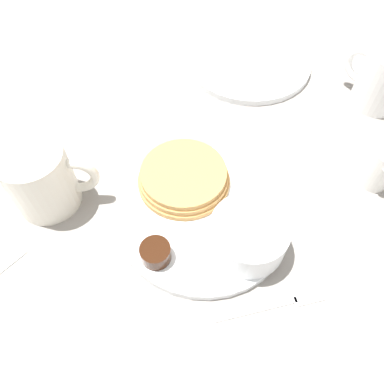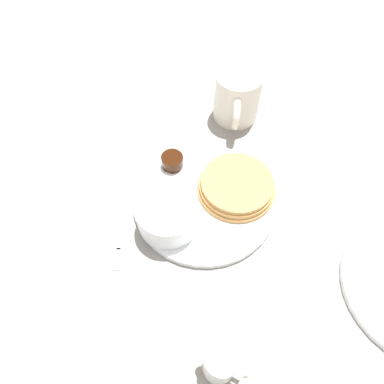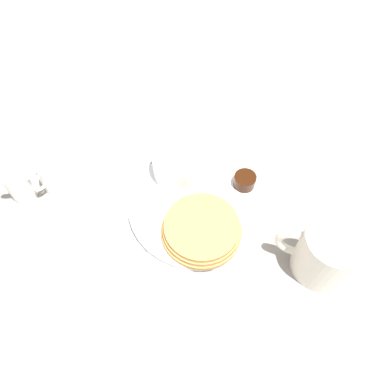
{
  "view_description": "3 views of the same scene",
  "coord_description": "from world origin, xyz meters",
  "px_view_note": "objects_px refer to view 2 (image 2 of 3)",
  "views": [
    {
      "loc": [
        0.18,
        -0.22,
        0.46
      ],
      "look_at": [
        -0.02,
        -0.01,
        0.05
      ],
      "focal_mm": 35.0,
      "sensor_mm": 36.0,
      "label": 1
    },
    {
      "loc": [
        0.23,
        0.26,
        0.56
      ],
      "look_at": [
        0.01,
        -0.02,
        0.03
      ],
      "focal_mm": 35.0,
      "sensor_mm": 36.0,
      "label": 2
    },
    {
      "loc": [
        -0.31,
        0.15,
        0.58
      ],
      "look_at": [
        0.02,
        0.0,
        0.03
      ],
      "focal_mm": 35.0,
      "sensor_mm": 36.0,
      "label": 3
    }
  ],
  "objects_px": {
    "coffee_mug": "(237,97)",
    "creamer_pitcher_near": "(220,364)",
    "bowl": "(167,214)",
    "plate": "(204,201)",
    "fork": "(119,239)"
  },
  "relations": [
    {
      "from": "coffee_mug",
      "to": "creamer_pitcher_near",
      "type": "bearing_deg",
      "value": 46.23
    },
    {
      "from": "creamer_pitcher_near",
      "to": "coffee_mug",
      "type": "bearing_deg",
      "value": -133.77
    },
    {
      "from": "bowl",
      "to": "coffee_mug",
      "type": "relative_size",
      "value": 0.93
    },
    {
      "from": "creamer_pitcher_near",
      "to": "plate",
      "type": "bearing_deg",
      "value": -124.32
    },
    {
      "from": "plate",
      "to": "coffee_mug",
      "type": "bearing_deg",
      "value": -145.08
    },
    {
      "from": "plate",
      "to": "creamer_pitcher_near",
      "type": "bearing_deg",
      "value": 55.68
    },
    {
      "from": "creamer_pitcher_near",
      "to": "fork",
      "type": "bearing_deg",
      "value": -88.69
    },
    {
      "from": "bowl",
      "to": "creamer_pitcher_near",
      "type": "distance_m",
      "value": 0.23
    },
    {
      "from": "creamer_pitcher_near",
      "to": "fork",
      "type": "distance_m",
      "value": 0.25
    },
    {
      "from": "plate",
      "to": "bowl",
      "type": "height_order",
      "value": "bowl"
    },
    {
      "from": "coffee_mug",
      "to": "creamer_pitcher_near",
      "type": "distance_m",
      "value": 0.48
    },
    {
      "from": "bowl",
      "to": "coffee_mug",
      "type": "bearing_deg",
      "value": -153.96
    },
    {
      "from": "coffee_mug",
      "to": "bowl",
      "type": "bearing_deg",
      "value": 26.04
    },
    {
      "from": "bowl",
      "to": "fork",
      "type": "height_order",
      "value": "bowl"
    },
    {
      "from": "plate",
      "to": "bowl",
      "type": "bearing_deg",
      "value": -1.08
    }
  ]
}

